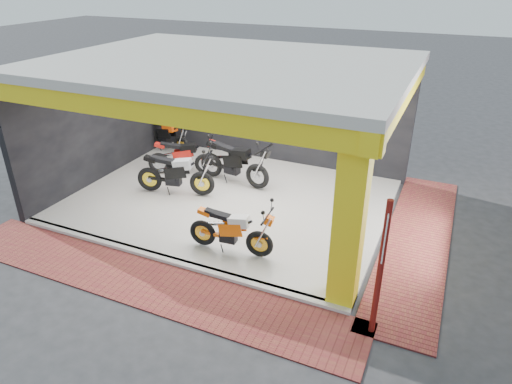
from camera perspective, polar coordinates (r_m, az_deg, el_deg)
ground at (r=10.71m, az=-8.16°, el=-5.70°), size 80.00×80.00×0.00m
showroom_floor at (r=12.18m, az=-3.27°, el=-0.97°), size 8.00×6.00×0.10m
showroom_ceiling at (r=11.02m, az=-3.75°, el=15.65°), size 8.40×6.40×0.20m
back_wall at (r=14.19m, az=2.36°, el=10.45°), size 8.20×0.20×3.50m
left_wall at (r=13.81m, az=-18.96°, el=8.59°), size 0.20×6.20×3.50m
corner_column at (r=7.96m, az=11.63°, el=-3.48°), size 0.50×0.50×3.50m
header_beam_front at (r=8.62m, az=-13.09°, el=9.93°), size 8.40×0.30×0.40m
header_beam_right at (r=9.91m, az=17.72°, el=11.50°), size 0.30×6.40×0.40m
floor_kerb at (r=9.99m, az=-11.26°, el=-8.25°), size 8.00×0.20×0.10m
paver_front at (r=9.52m, az=-13.92°, el=-10.79°), size 9.00×1.40×0.03m
paver_right at (r=11.11m, az=19.48°, el=-5.75°), size 1.40×7.00×0.03m
signpost at (r=7.58m, az=15.36°, el=-8.74°), size 0.10×0.36×2.56m
moto_hero at (r=9.45m, az=0.44°, el=-5.01°), size 2.08×0.90×1.24m
moto_row_a at (r=12.05m, az=-6.83°, el=2.49°), size 2.41×1.36×1.39m
moto_row_b at (r=12.34m, az=0.18°, el=3.46°), size 2.49×1.18×1.47m
moto_row_c at (r=14.86m, az=-9.38°, el=6.93°), size 2.34×1.28×1.35m
moto_row_d at (r=13.36m, az=-6.41°, el=4.74°), size 2.26×1.51×1.30m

